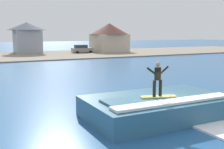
{
  "coord_description": "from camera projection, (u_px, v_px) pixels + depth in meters",
  "views": [
    {
      "loc": [
        -8.26,
        -10.9,
        4.39
      ],
      "look_at": [
        0.24,
        6.08,
        1.54
      ],
      "focal_mm": 44.89,
      "sensor_mm": 36.0,
      "label": 1
    }
  ],
  "objects": [
    {
      "name": "wave_crest",
      "position": [
        158.0,
        106.0,
        14.63
      ],
      "size": [
        7.41,
        4.43,
        1.2
      ],
      "color": "#31637E",
      "rests_on": "ground_plane"
    },
    {
      "name": "car_far_shore",
      "position": [
        82.0,
        49.0,
        59.07
      ],
      "size": [
        4.53,
        2.05,
        1.86
      ],
      "color": "gray",
      "rests_on": "ground_plane"
    },
    {
      "name": "surfer",
      "position": [
        158.0,
        77.0,
        13.73
      ],
      "size": [
        1.28,
        0.32,
        1.72
      ],
      "color": "black",
      "rests_on": "surfboard"
    },
    {
      "name": "surfboard",
      "position": [
        158.0,
        97.0,
        13.97
      ],
      "size": [
        1.81,
        0.91,
        0.06
      ],
      "color": "#EAD159",
      "rests_on": "wave_crest"
    },
    {
      "name": "ground_plane",
      "position": [
        162.0,
        122.0,
        13.95
      ],
      "size": [
        260.0,
        260.0,
        0.0
      ],
      "primitive_type": "plane",
      "color": "#275990"
    },
    {
      "name": "house_gabled_white",
      "position": [
        109.0,
        36.0,
        62.87
      ],
      "size": [
        8.62,
        8.62,
        6.5
      ],
      "color": "beige",
      "rests_on": "ground_plane"
    },
    {
      "name": "house_small_cottage",
      "position": [
        27.0,
        36.0,
        58.26
      ],
      "size": [
        8.01,
        8.01,
        6.53
      ],
      "color": "#9EA3AD",
      "rests_on": "ground_plane"
    },
    {
      "name": "shoreline_bank",
      "position": [
        22.0,
        56.0,
        52.06
      ],
      "size": [
        120.0,
        21.41,
        0.2
      ],
      "color": "gray",
      "rests_on": "ground_plane"
    }
  ]
}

